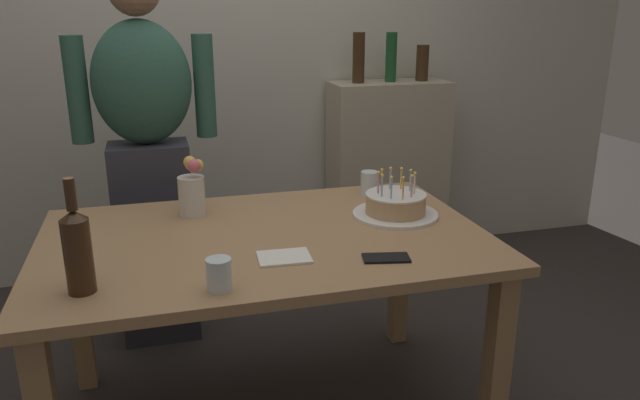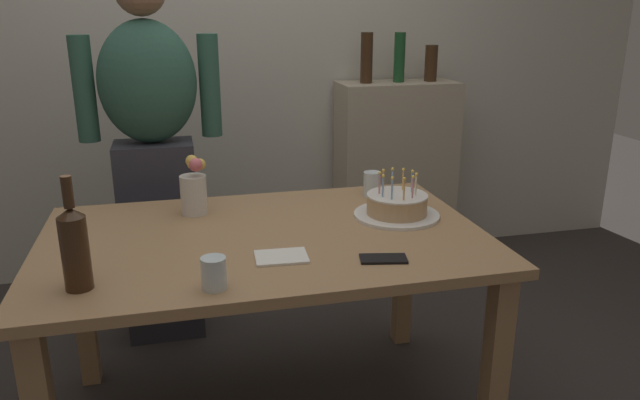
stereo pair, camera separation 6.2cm
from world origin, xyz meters
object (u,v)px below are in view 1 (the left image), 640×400
Objects in this scene: water_glass_far at (219,274)px; person_man_bearded at (148,154)px; cell_phone at (386,258)px; flower_vase at (192,190)px; napkin_stack at (284,257)px; wine_bottle at (77,249)px; birthday_cake at (396,206)px; water_glass_near at (369,184)px.

water_glass_far is 0.06× the size of person_man_bearded.
flower_vase reaches higher than cell_phone.
cell_phone is 0.89× the size of napkin_stack.
person_man_bearded is (-0.69, 1.06, 0.13)m from cell_phone.
water_glass_far is at bearing -13.74° from wine_bottle.
person_man_bearded is at bearing 107.47° from flower_vase.
wine_bottle is at bearing 79.79° from person_man_bearded.
napkin_stack is (-0.30, 0.09, 0.00)m from cell_phone.
cell_phone is at bearing -116.13° from birthday_cake.
water_glass_far reaches higher than cell_phone.
cell_phone is (0.88, -0.01, -0.12)m from wine_bottle.
birthday_cake is 1.12m from person_man_bearded.
cell_phone is at bearing -16.44° from napkin_stack.
cell_phone and napkin_stack have the same top height.
birthday_cake is at bearing 30.36° from napkin_stack.
flower_vase is 0.50m from person_man_bearded.
cell_phone is at bearing 123.03° from person_man_bearded.
flower_vase is (0.34, 0.57, -0.03)m from wine_bottle.
wine_bottle reaches higher than birthday_cake.
wine_bottle is 0.60m from napkin_stack.
person_man_bearded is at bearing 79.79° from wine_bottle.
cell_phone is 0.80m from flower_vase.
birthday_cake is at bearing 141.74° from person_man_bearded.
birthday_cake reaches higher than napkin_stack.
water_glass_near is 0.63× the size of napkin_stack.
water_glass_near is at bearing 153.82° from person_man_bearded.
flower_vase is (-0.72, -0.05, 0.05)m from water_glass_near.
water_glass_far reaches higher than napkin_stack.
wine_bottle is 0.19× the size of person_man_bearded.
water_glass_near reaches higher than water_glass_far.
wine_bottle is 1.99× the size of napkin_stack.
wine_bottle reaches higher than water_glass_far.
flower_vase is 0.14× the size of person_man_bearded.
person_man_bearded is at bearing 134.83° from cell_phone.
water_glass_far is 0.28m from napkin_stack.
birthday_cake is 0.98× the size of wine_bottle.
wine_bottle is (-1.06, -0.36, 0.09)m from birthday_cake.
water_glass_near reaches higher than cell_phone.
cell_phone is at bearing -47.23° from flower_vase.
wine_bottle is (-0.36, 0.09, 0.08)m from water_glass_far.
flower_vase reaches higher than water_glass_near.
water_glass_near is 1.23m from wine_bottle.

